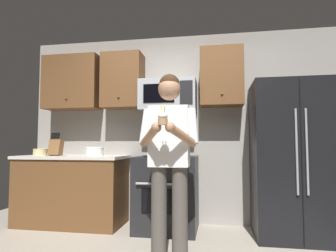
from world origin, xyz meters
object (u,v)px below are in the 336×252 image
Objects in this scene: bowl_small_colored at (41,152)px; bowl_large_white at (94,151)px; knife_block at (56,147)px; cupcake at (163,118)px; microwave at (168,96)px; oven_range at (167,193)px; refrigerator at (293,159)px; person at (169,152)px.

bowl_large_white is at bearing 2.21° from bowl_small_colored.
cupcake is at bearing -34.65° from knife_block.
microwave is 4.26× the size of cupcake.
bowl_large_white is at bearing 5.35° from knife_block.
bowl_small_colored reaches higher than oven_range.
microwave is (0.00, 0.12, 1.26)m from oven_range.
bowl_small_colored is at bearing 179.48° from refrigerator.
bowl_large_white reaches higher than bowl_small_colored.
person reaches higher than bowl_small_colored.
microwave is 3.75× the size of bowl_small_colored.
refrigerator is at bearing 32.21° from person.
refrigerator is at bearing 41.30° from cupcake.
person is (1.94, -0.86, 0.03)m from bowl_small_colored.
person is at bearing -79.94° from microwave.
oven_range is 2.91× the size of knife_block.
microwave is at bearing 89.98° from oven_range.
person is (1.16, -0.89, 0.01)m from bowl_large_white.
microwave is at bearing 4.19° from bowl_small_colored.
knife_block is at bearing -174.65° from bowl_large_white.
oven_range is 1.63m from knife_block.
bowl_small_colored is (-0.77, -0.03, -0.01)m from bowl_large_white.
bowl_large_white is 0.77m from bowl_small_colored.
oven_range is 1.26m from microwave.
microwave is 0.41× the size of refrigerator.
microwave is at bearing 97.59° from cupcake.
refrigerator is 5.63× the size of knife_block.
oven_range is 1.12m from bowl_large_white.
cupcake is (0.18, -1.20, 0.83)m from oven_range.
knife_block is 0.18× the size of person.
oven_range is at bearing 98.34° from cupcake.
refrigerator is 3.26m from bowl_small_colored.
bowl_large_white is 1.28× the size of bowl_small_colored.
cupcake is at bearing -138.70° from refrigerator.
bowl_small_colored is 1.14× the size of cupcake.
oven_range is at bearing 178.50° from refrigerator.
knife_block is (-3.02, 0.01, 0.14)m from refrigerator.
microwave is at bearing 100.06° from person.
bowl_large_white is at bearing 142.47° from person.
bowl_large_white reaches higher than oven_range.
person is at bearing -78.59° from oven_range.
microwave is 1.24m from bowl_large_white.
knife_block reaches higher than bowl_large_white.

